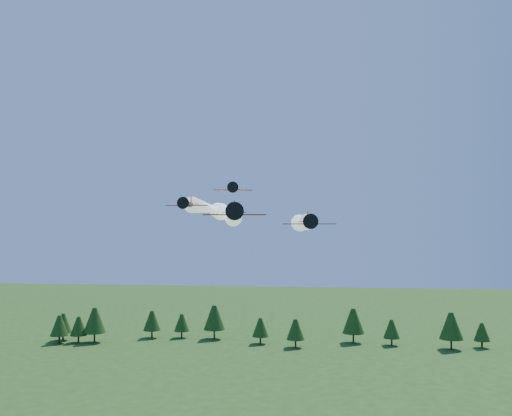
# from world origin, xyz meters

# --- Properties ---
(plane_lead) EXTENTS (13.57, 52.18, 3.70)m
(plane_lead) POSITION_xyz_m (-3.72, 19.03, 41.86)
(plane_lead) COLOR black
(plane_lead) RESTS_ON ground
(plane_left) EXTENTS (6.71, 42.05, 3.70)m
(plane_left) POSITION_xyz_m (-8.83, 23.41, 43.38)
(plane_left) COLOR black
(plane_left) RESTS_ON ground
(plane_right) EXTENTS (9.40, 50.88, 3.70)m
(plane_right) POSITION_xyz_m (8.39, 27.81, 40.65)
(plane_right) COLOR black
(plane_right) RESTS_ON ground
(plane_slot) EXTENTS (6.53, 7.13, 2.28)m
(plane_slot) POSITION_xyz_m (-2.08, 7.35, 46.18)
(plane_slot) COLOR black
(plane_slot) RESTS_ON ground
(treeline) EXTENTS (166.23, 20.74, 11.98)m
(treeline) POSITION_xyz_m (-10.39, 110.95, 6.69)
(treeline) COLOR #382314
(treeline) RESTS_ON ground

